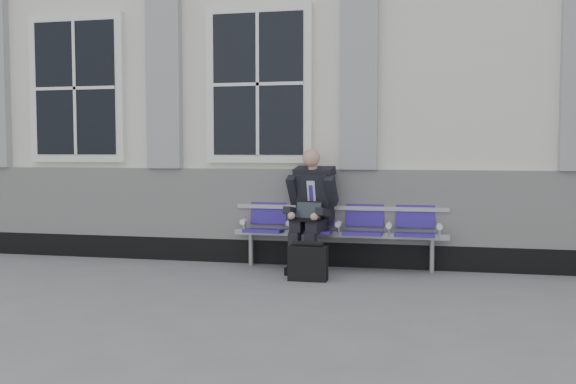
# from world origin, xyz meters

# --- Properties ---
(ground) EXTENTS (70.00, 70.00, 0.00)m
(ground) POSITION_xyz_m (0.00, 0.00, 0.00)
(ground) COLOR slate
(ground) RESTS_ON ground
(station_building) EXTENTS (14.40, 4.40, 4.49)m
(station_building) POSITION_xyz_m (-0.02, 3.47, 2.22)
(station_building) COLOR silver
(station_building) RESTS_ON ground
(bench) EXTENTS (2.60, 0.47, 0.91)m
(bench) POSITION_xyz_m (1.39, 1.32, 0.55)
(bench) COLOR #9EA0A3
(bench) RESTS_ON ground
(businessman) EXTENTS (0.62, 0.83, 1.45)m
(businessman) POSITION_xyz_m (1.07, 1.19, 0.78)
(businessman) COLOR black
(businessman) RESTS_ON ground
(briefcase) EXTENTS (0.43, 0.18, 0.44)m
(briefcase) POSITION_xyz_m (1.15, 0.54, 0.20)
(briefcase) COLOR black
(briefcase) RESTS_ON ground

